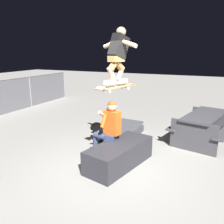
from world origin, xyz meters
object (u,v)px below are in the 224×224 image
object	(u,v)px
ledge_box_main	(119,154)
person_sitting_on_ledge	(108,127)
picnic_table_back	(204,123)
skateboard	(116,87)
kicker_ramp	(123,133)
skater_airborne	(118,53)

from	to	relation	value
ledge_box_main	person_sitting_on_ledge	bearing A→B (deg)	61.85
ledge_box_main	picnic_table_back	world-z (taller)	picnic_table_back
ledge_box_main	skateboard	bearing A→B (deg)	35.36
person_sitting_on_ledge	picnic_table_back	bearing A→B (deg)	-42.83
picnic_table_back	skateboard	bearing A→B (deg)	137.13
kicker_ramp	picnic_table_back	xyz separation A→B (m)	(0.40, -2.07, 0.44)
kicker_ramp	skater_airborne	bearing A→B (deg)	-162.90
ledge_box_main	picnic_table_back	bearing A→B (deg)	-34.26
skateboard	kicker_ramp	size ratio (longest dim) A/B	0.77
ledge_box_main	skateboard	world-z (taller)	skateboard
skater_airborne	picnic_table_back	bearing A→B (deg)	-43.40
kicker_ramp	skateboard	bearing A→B (deg)	-164.23
skateboard	skater_airborne	bearing A→B (deg)	-19.64
skater_airborne	kicker_ramp	distance (m)	2.62
skater_airborne	kicker_ramp	size ratio (longest dim) A/B	0.84
person_sitting_on_ledge	picnic_table_back	xyz separation A→B (m)	(1.94, -1.80, -0.23)
ledge_box_main	skateboard	distance (m)	1.40
skater_airborne	person_sitting_on_ledge	bearing A→B (deg)	143.03
ledge_box_main	person_sitting_on_ledge	xyz separation A→B (m)	(0.19, 0.35, 0.49)
person_sitting_on_ledge	skater_airborne	world-z (taller)	skater_airborne
skateboard	skater_airborne	world-z (taller)	skater_airborne
ledge_box_main	skater_airborne	world-z (taller)	skater_airborne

